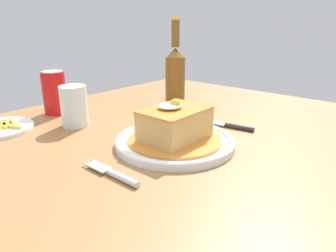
# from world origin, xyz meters

# --- Properties ---
(dining_table) EXTENTS (1.20, 0.98, 0.76)m
(dining_table) POSITION_xyz_m (0.00, 0.00, 0.65)
(dining_table) COLOR olive
(dining_table) RESTS_ON ground_plane
(main_plate) EXTENTS (0.26, 0.26, 0.02)m
(main_plate) POSITION_xyz_m (-0.03, -0.05, 0.77)
(main_plate) COLOR white
(main_plate) RESTS_ON dining_table
(sandwich_meal) EXTENTS (0.21, 0.21, 0.10)m
(sandwich_meal) POSITION_xyz_m (-0.03, -0.05, 0.80)
(sandwich_meal) COLOR orange
(sandwich_meal) RESTS_ON main_plate
(fork) EXTENTS (0.02, 0.14, 0.01)m
(fork) POSITION_xyz_m (-0.22, -0.07, 0.76)
(fork) COLOR silver
(fork) RESTS_ON dining_table
(knife) EXTENTS (0.04, 0.17, 0.01)m
(knife) POSITION_xyz_m (0.15, -0.09, 0.76)
(knife) COLOR #262628
(knife) RESTS_ON dining_table
(soda_can) EXTENTS (0.07, 0.07, 0.12)m
(soda_can) POSITION_xyz_m (-0.07, 0.37, 0.82)
(soda_can) COLOR red
(soda_can) RESTS_ON dining_table
(beer_bottle_amber) EXTENTS (0.06, 0.06, 0.27)m
(beer_bottle_amber) POSITION_xyz_m (0.25, 0.18, 0.86)
(beer_bottle_amber) COLOR brown
(beer_bottle_amber) RESTS_ON dining_table
(drinking_glass) EXTENTS (0.07, 0.07, 0.10)m
(drinking_glass) POSITION_xyz_m (-0.10, 0.23, 0.80)
(drinking_glass) COLOR gold
(drinking_glass) RESTS_ON dining_table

